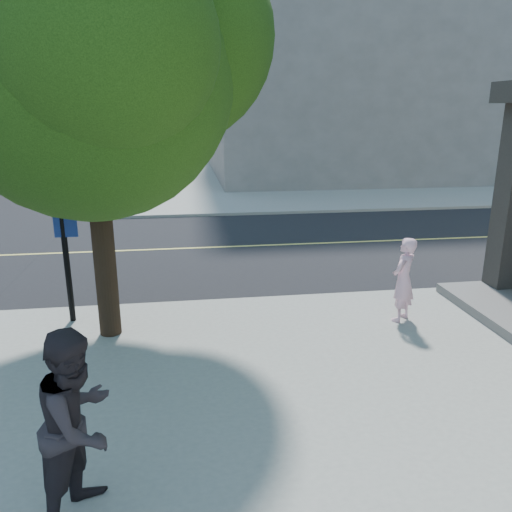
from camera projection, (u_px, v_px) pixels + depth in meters
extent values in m
plane|color=black|center=(32.00, 314.00, 9.86)|extent=(140.00, 140.00, 0.00)
cube|color=black|center=(77.00, 253.00, 14.13)|extent=(140.00, 9.00, 0.01)
cube|color=gray|center=(346.00, 172.00, 32.13)|extent=(29.00, 25.00, 0.12)
cube|color=slate|center=(357.00, 56.00, 30.70)|extent=(18.00, 16.00, 14.00)
imported|color=#F6B7CC|center=(403.00, 280.00, 9.10)|extent=(0.68, 0.66, 1.58)
imported|color=#2C2428|center=(79.00, 424.00, 4.64)|extent=(1.01, 1.13, 1.91)
cylinder|color=black|center=(102.00, 231.00, 8.25)|extent=(0.37, 0.37, 3.69)
sphere|color=#284F11|center=(88.00, 73.00, 7.56)|extent=(4.51, 4.51, 4.51)
sphere|color=#284F11|center=(169.00, 37.00, 8.14)|extent=(3.48, 3.48, 3.48)
sphere|color=#284F11|center=(26.00, 22.00, 7.97)|extent=(3.28, 3.28, 3.28)
sphere|color=#284F11|center=(103.00, 42.00, 6.46)|extent=(3.07, 3.07, 3.07)
cylinder|color=black|center=(62.00, 223.00, 8.77)|extent=(0.11, 0.11, 3.70)
cube|color=white|center=(62.00, 199.00, 8.64)|extent=(0.48, 0.04, 0.18)
cube|color=navy|center=(65.00, 224.00, 8.76)|extent=(0.40, 0.04, 0.48)
imported|color=black|center=(55.00, 158.00, 8.45)|extent=(0.14, 0.18, 0.88)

